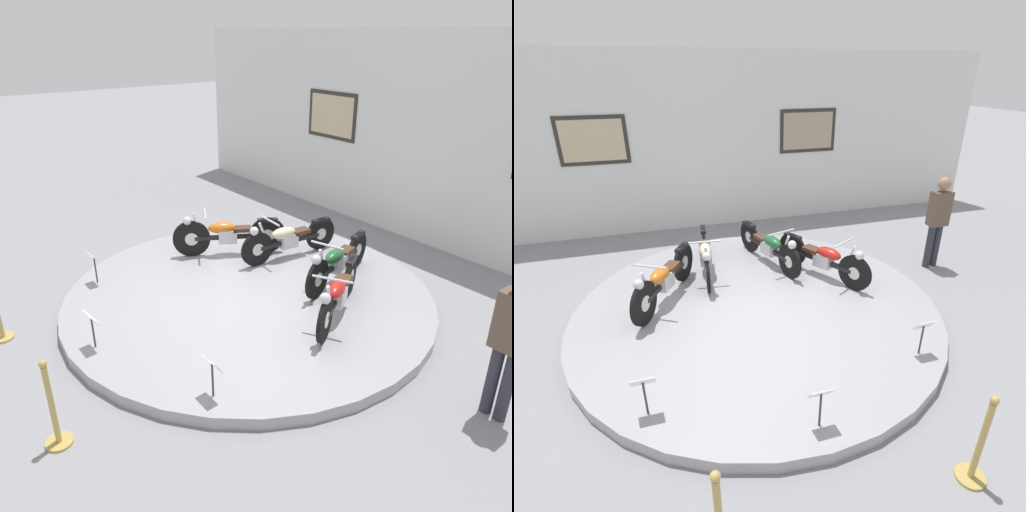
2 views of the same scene
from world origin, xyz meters
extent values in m
plane|color=gray|center=(0.00, 0.00, 0.00)|extent=(60.00, 60.00, 0.00)
cylinder|color=#99999E|center=(0.00, 0.00, 0.08)|extent=(5.58, 5.58, 0.16)
cube|color=silver|center=(0.00, 4.17, 1.94)|extent=(14.00, 0.20, 3.88)
cube|color=#2D2823|center=(-2.40, 4.06, 2.13)|extent=(1.40, 0.02, 1.00)
cube|color=#C6B289|center=(-2.40, 4.05, 2.13)|extent=(1.24, 0.02, 0.84)
cylinder|color=black|center=(-1.66, -0.02, 0.49)|extent=(0.38, 0.60, 0.66)
cylinder|color=silver|center=(-1.66, -0.02, 0.49)|extent=(0.17, 0.23, 0.23)
cylinder|color=black|center=(-0.99, 1.15, 0.49)|extent=(0.38, 0.60, 0.66)
cylinder|color=silver|center=(-0.99, 1.15, 0.49)|extent=(0.17, 0.23, 0.23)
cube|color=black|center=(-1.33, 0.57, 0.49)|extent=(0.68, 1.11, 0.07)
cube|color=silver|center=(-1.35, 0.53, 0.51)|extent=(0.33, 0.38, 0.24)
ellipsoid|color=#D16619|center=(-1.40, 0.45, 0.67)|extent=(0.43, 0.53, 0.20)
cube|color=#472D1E|center=(-1.22, 0.76, 0.63)|extent=(0.33, 0.38, 0.07)
cube|color=black|center=(-0.99, 1.15, 0.77)|extent=(0.27, 0.36, 0.06)
cylinder|color=silver|center=(-1.59, 0.11, 0.69)|extent=(0.16, 0.24, 0.54)
cylinder|color=silver|center=(-1.54, 0.21, 0.95)|extent=(0.48, 0.30, 0.03)
sphere|color=silver|center=(-1.69, -0.07, 0.83)|extent=(0.15, 0.15, 0.15)
cylinder|color=black|center=(-0.65, 0.66, 0.46)|extent=(0.12, 0.61, 0.60)
cylinder|color=silver|center=(-0.65, 0.66, 0.46)|extent=(0.09, 0.22, 0.21)
cylinder|color=black|center=(-0.52, 2.01, 0.46)|extent=(0.12, 0.61, 0.60)
cylinder|color=silver|center=(-0.52, 2.01, 0.46)|extent=(0.09, 0.22, 0.21)
cube|color=black|center=(-0.58, 1.33, 0.46)|extent=(0.19, 1.24, 0.07)
cube|color=silver|center=(-0.59, 1.29, 0.48)|extent=(0.23, 0.34, 0.24)
ellipsoid|color=beige|center=(-0.60, 1.19, 0.64)|extent=(0.27, 0.50, 0.20)
cube|color=#472D1E|center=(-0.56, 1.55, 0.60)|extent=(0.23, 0.34, 0.07)
cube|color=black|center=(-0.52, 2.01, 0.72)|extent=(0.14, 0.37, 0.06)
cylinder|color=silver|center=(-0.64, 0.81, 0.66)|extent=(0.07, 0.25, 0.54)
cylinder|color=silver|center=(-0.63, 0.92, 0.92)|extent=(0.54, 0.09, 0.03)
sphere|color=silver|center=(-0.66, 0.60, 0.80)|extent=(0.15, 0.15, 0.15)
cylinder|color=black|center=(0.78, 0.69, 0.47)|extent=(0.23, 0.60, 0.61)
cylinder|color=silver|center=(0.78, 0.69, 0.47)|extent=(0.12, 0.22, 0.22)
cylinder|color=black|center=(0.39, 1.98, 0.47)|extent=(0.23, 0.60, 0.61)
cylinder|color=silver|center=(0.39, 1.98, 0.47)|extent=(0.12, 0.22, 0.22)
cube|color=black|center=(0.58, 1.33, 0.47)|extent=(0.42, 1.21, 0.07)
cube|color=silver|center=(0.60, 1.30, 0.49)|extent=(0.28, 0.36, 0.24)
ellipsoid|color=#1E562D|center=(0.62, 1.20, 0.65)|extent=(0.35, 0.52, 0.20)
cube|color=#472D1E|center=(0.52, 1.54, 0.61)|extent=(0.28, 0.36, 0.07)
cube|color=black|center=(0.39, 1.98, 0.73)|extent=(0.20, 0.37, 0.06)
cylinder|color=silver|center=(0.73, 0.83, 0.67)|extent=(0.11, 0.25, 0.54)
cylinder|color=silver|center=(0.70, 0.93, 0.93)|extent=(0.53, 0.19, 0.03)
sphere|color=silver|center=(0.79, 0.63, 0.81)|extent=(0.15, 0.15, 0.15)
cylinder|color=black|center=(1.66, -0.02, 0.47)|extent=(0.35, 0.56, 0.61)
cylinder|color=silver|center=(1.66, -0.02, 0.47)|extent=(0.16, 0.22, 0.21)
cylinder|color=black|center=(1.00, 1.16, 0.47)|extent=(0.35, 0.56, 0.61)
cylinder|color=silver|center=(1.00, 1.16, 0.47)|extent=(0.16, 0.22, 0.21)
cube|color=black|center=(1.33, 0.57, 0.47)|extent=(0.67, 1.12, 0.07)
cube|color=silver|center=(1.35, 0.53, 0.49)|extent=(0.33, 0.38, 0.24)
ellipsoid|color=red|center=(1.40, 0.45, 0.65)|extent=(0.43, 0.53, 0.20)
cube|color=#472D1E|center=(1.22, 0.76, 0.61)|extent=(0.33, 0.38, 0.07)
cube|color=black|center=(1.00, 1.16, 0.73)|extent=(0.26, 0.36, 0.06)
cylinder|color=silver|center=(1.59, 0.11, 0.67)|extent=(0.16, 0.24, 0.54)
cylinder|color=silver|center=(1.53, 0.20, 0.93)|extent=(0.49, 0.29, 0.03)
sphere|color=silver|center=(1.69, -0.07, 0.81)|extent=(0.15, 0.15, 0.15)
cylinder|color=#333338|center=(-1.70, -1.75, 0.37)|extent=(0.02, 0.02, 0.42)
cube|color=white|center=(-1.70, -1.75, 0.59)|extent=(0.26, 0.11, 0.15)
cylinder|color=#333338|center=(0.00, -2.44, 0.37)|extent=(0.02, 0.02, 0.42)
cube|color=white|center=(0.00, -2.44, 0.59)|extent=(0.26, 0.11, 0.15)
cylinder|color=#333338|center=(1.70, -1.75, 0.37)|extent=(0.02, 0.02, 0.42)
cube|color=white|center=(1.70, -1.75, 0.59)|extent=(0.26, 0.11, 0.15)
cylinder|color=#2D2D38|center=(3.57, 0.61, 0.43)|extent=(0.13, 0.13, 0.85)
cylinder|color=#2D2D38|center=(3.73, 0.61, 0.43)|extent=(0.13, 0.13, 0.85)
cylinder|color=tan|center=(-1.19, -3.30, 0.01)|extent=(0.28, 0.28, 0.03)
cylinder|color=tan|center=(1.19, -3.30, 0.01)|extent=(0.28, 0.28, 0.03)
cylinder|color=tan|center=(1.19, -3.30, 0.47)|extent=(0.06, 0.06, 0.95)
sphere|color=tan|center=(1.19, -3.30, 0.98)|extent=(0.08, 0.08, 0.08)
camera|label=1|loc=(5.45, -4.03, 3.85)|focal=35.00mm
camera|label=2|loc=(-1.36, -5.14, 3.53)|focal=28.00mm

